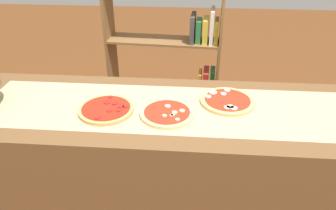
{
  "coord_description": "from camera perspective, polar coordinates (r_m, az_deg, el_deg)",
  "views": [
    {
      "loc": [
        0.12,
        -1.46,
        1.8
      ],
      "look_at": [
        0.0,
        0.0,
        0.93
      ],
      "focal_mm": 33.95,
      "sensor_mm": 36.0,
      "label": 1
    }
  ],
  "objects": [
    {
      "name": "bookshelf",
      "position": [
        2.68,
        1.59,
        6.52
      ],
      "size": [
        0.93,
        0.31,
        1.41
      ],
      "color": "brown",
      "rests_on": "ground_plane"
    },
    {
      "name": "pizza_mozzarella_2",
      "position": [
        1.79,
        10.59,
        0.73
      ],
      "size": [
        0.3,
        0.3,
        0.03
      ],
      "color": "#DBB26B",
      "rests_on": "parchment_paper"
    },
    {
      "name": "parchment_paper",
      "position": [
        1.71,
        -0.0,
        -0.55
      ],
      "size": [
        2.03,
        0.5,
        0.0
      ],
      "primitive_type": "cube",
      "color": "tan",
      "rests_on": "counter"
    },
    {
      "name": "pizza_mushroom_1",
      "position": [
        1.65,
        -0.17,
        -1.48
      ],
      "size": [
        0.28,
        0.28,
        0.03
      ],
      "color": "#E5C17F",
      "rests_on": "parchment_paper"
    },
    {
      "name": "counter",
      "position": [
        1.99,
        -0.0,
        -11.83
      ],
      "size": [
        2.46,
        0.73,
        0.91
      ],
      "primitive_type": "cube",
      "color": "brown",
      "rests_on": "ground_plane"
    },
    {
      "name": "pizza_pepperoni_0",
      "position": [
        1.71,
        -11.03,
        -0.77
      ],
      "size": [
        0.29,
        0.29,
        0.03
      ],
      "color": "tan",
      "rests_on": "parchment_paper"
    }
  ]
}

